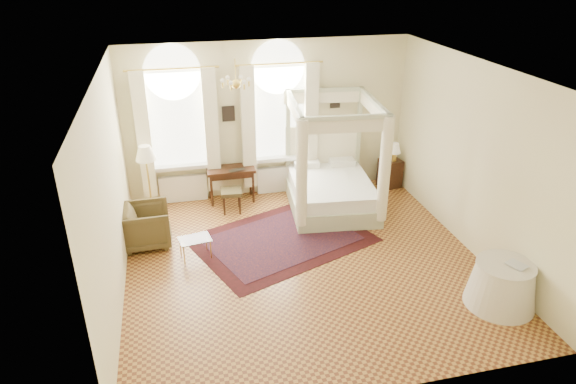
% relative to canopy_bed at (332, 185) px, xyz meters
% --- Properties ---
extents(ground, '(6.00, 6.00, 0.00)m').
position_rel_canopy_bed_xyz_m(ground, '(-1.07, -1.86, -0.52)').
color(ground, '#AF7A32').
rests_on(ground, ground).
extents(room_walls, '(6.00, 6.00, 6.00)m').
position_rel_canopy_bed_xyz_m(room_walls, '(-1.07, -1.86, 1.46)').
color(room_walls, beige).
rests_on(room_walls, ground).
extents(window_left, '(1.62, 0.27, 3.29)m').
position_rel_canopy_bed_xyz_m(window_left, '(-2.97, 1.02, 0.97)').
color(window_left, white).
rests_on(window_left, room_walls).
extents(window_right, '(1.62, 0.27, 3.29)m').
position_rel_canopy_bed_xyz_m(window_right, '(-0.87, 1.02, 0.97)').
color(window_right, white).
rests_on(window_right, room_walls).
extents(chandelier, '(0.51, 0.45, 0.50)m').
position_rel_canopy_bed_xyz_m(chandelier, '(-1.97, -0.66, 2.38)').
color(chandelier, gold).
rests_on(chandelier, room_walls).
extents(wall_pictures, '(2.54, 0.03, 0.39)m').
position_rel_canopy_bed_xyz_m(wall_pictures, '(-0.98, 1.11, 1.37)').
color(wall_pictures, black).
rests_on(wall_pictures, room_walls).
extents(canopy_bed, '(1.95, 2.29, 2.30)m').
position_rel_canopy_bed_xyz_m(canopy_bed, '(0.00, 0.00, 0.00)').
color(canopy_bed, '#B6BC98').
rests_on(canopy_bed, ground).
extents(nightstand, '(0.50, 0.47, 0.64)m').
position_rel_canopy_bed_xyz_m(nightstand, '(1.63, 0.74, -0.20)').
color(nightstand, '#381E0F').
rests_on(nightstand, ground).
extents(nightstand_lamp, '(0.28, 0.28, 0.42)m').
position_rel_canopy_bed_xyz_m(nightstand_lamp, '(1.67, 0.71, 0.39)').
color(nightstand_lamp, gold).
rests_on(nightstand_lamp, nightstand).
extents(writing_desk, '(1.00, 0.53, 0.75)m').
position_rel_canopy_bed_xyz_m(writing_desk, '(-1.96, 0.84, 0.12)').
color(writing_desk, '#381E0F').
rests_on(writing_desk, ground).
extents(laptop, '(0.39, 0.31, 0.03)m').
position_rel_canopy_bed_xyz_m(laptop, '(-1.87, 0.72, 0.24)').
color(laptop, black).
rests_on(laptop, writing_desk).
extents(stool, '(0.45, 0.45, 0.48)m').
position_rel_canopy_bed_xyz_m(stool, '(-2.03, 0.33, -0.12)').
color(stool, '#423A1C').
rests_on(stool, ground).
extents(armchair, '(0.86, 0.84, 0.77)m').
position_rel_canopy_bed_xyz_m(armchair, '(-3.70, -0.61, -0.14)').
color(armchair, '#483B1E').
rests_on(armchair, ground).
extents(coffee_table, '(0.59, 0.46, 0.37)m').
position_rel_canopy_bed_xyz_m(coffee_table, '(-2.88, -1.26, -0.19)').
color(coffee_table, silver).
rests_on(coffee_table, ground).
extents(floor_lamp, '(0.39, 0.39, 1.53)m').
position_rel_canopy_bed_xyz_m(floor_lamp, '(-3.63, 0.45, 0.78)').
color(floor_lamp, gold).
rests_on(floor_lamp, ground).
extents(oriental_rug, '(3.68, 3.19, 0.01)m').
position_rel_canopy_bed_xyz_m(oriental_rug, '(-1.28, -1.02, -0.52)').
color(oriental_rug, '#3C0E11').
rests_on(oriental_rug, ground).
extents(side_table, '(1.05, 1.05, 0.72)m').
position_rel_canopy_bed_xyz_m(side_table, '(1.53, -3.66, -0.17)').
color(side_table, white).
rests_on(side_table, ground).
extents(book, '(0.30, 0.34, 0.03)m').
position_rel_canopy_bed_xyz_m(book, '(1.55, -3.77, 0.21)').
color(book, black).
rests_on(book, side_table).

